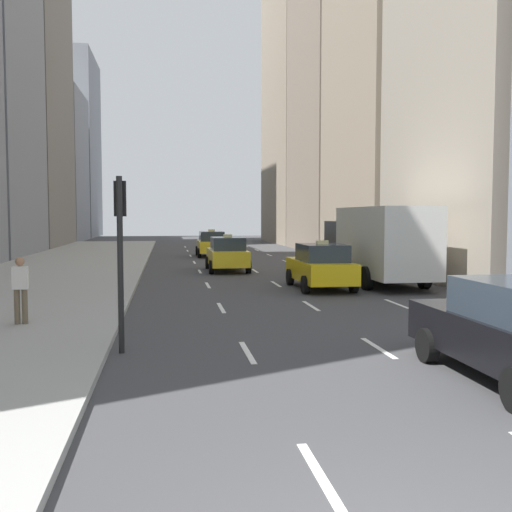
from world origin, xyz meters
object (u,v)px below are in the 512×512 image
object	(u,v)px
box_truck	(377,242)
pedestrian_mid_block	(20,287)
taxi_lead	(227,254)
taxi_second	(321,266)
taxi_third	(211,244)
traffic_light_pole	(120,235)

from	to	relation	value
box_truck	pedestrian_mid_block	world-z (taller)	box_truck
taxi_lead	taxi_second	size ratio (longest dim) A/B	1.00
taxi_third	box_truck	xyz separation A→B (m)	(5.60, -17.24, 0.83)
pedestrian_mid_block	traffic_light_pole	world-z (taller)	traffic_light_pole
taxi_lead	taxi_second	world-z (taller)	same
taxi_lead	box_truck	distance (m)	8.43
pedestrian_mid_block	taxi_third	bearing A→B (deg)	75.71
taxi_second	traffic_light_pole	bearing A→B (deg)	-124.75
traffic_light_pole	taxi_lead	bearing A→B (deg)	77.35
taxi_lead	pedestrian_mid_block	size ratio (longest dim) A/B	2.67
pedestrian_mid_block	taxi_lead	bearing A→B (deg)	66.06
taxi_third	box_truck	size ratio (longest dim) A/B	0.52
taxi_lead	box_truck	bearing A→B (deg)	-48.12
taxi_second	box_truck	world-z (taller)	box_truck
traffic_light_pole	taxi_third	bearing A→B (deg)	82.13
taxi_lead	taxi_third	xyz separation A→B (m)	(0.00, 10.99, 0.00)
pedestrian_mid_block	traffic_light_pole	size ratio (longest dim) A/B	0.46
pedestrian_mid_block	traffic_light_pole	distance (m)	4.06
box_truck	taxi_second	bearing A→B (deg)	-150.02
box_truck	pedestrian_mid_block	size ratio (longest dim) A/B	5.09
taxi_lead	taxi_second	xyz separation A→B (m)	(2.80, -7.86, 0.00)
taxi_second	box_truck	distance (m)	3.34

